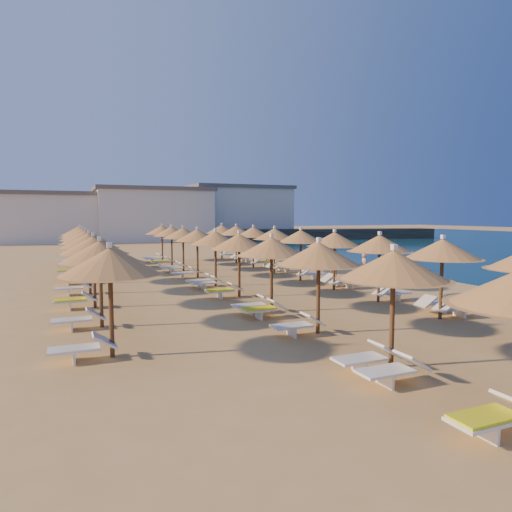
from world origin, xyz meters
name	(u,v)px	position (x,y,z in m)	size (l,w,h in m)	color
ground	(277,291)	(0.00, 0.00, 0.00)	(220.00, 220.00, 0.00)	tan
jetty	(336,234)	(28.06, 38.50, 0.75)	(30.00, 4.00, 1.50)	black
hotel_blocks	(158,214)	(3.13, 45.78, 3.70)	(44.30, 12.15, 8.10)	silver
parasol_row_east	(317,239)	(2.63, 0.86, 2.38)	(2.70, 32.98, 2.92)	brown
parasol_row_west	(226,241)	(-2.23, 0.86, 2.38)	(2.70, 32.98, 2.92)	brown
parasol_row_inland	(87,240)	(-8.23, 4.23, 2.38)	(2.70, 26.25, 2.92)	brown
loungers	(232,282)	(-1.77, 1.41, 0.34)	(13.86, 30.89, 0.66)	white
beachgoer_a	(364,267)	(5.64, 0.96, 0.79)	(0.58, 0.38, 1.59)	tan
beachgoer_c	(267,255)	(3.79, 9.52, 0.78)	(0.91, 0.38, 1.55)	tan
beachgoer_b	(334,263)	(4.89, 2.75, 0.84)	(0.81, 0.63, 1.67)	tan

